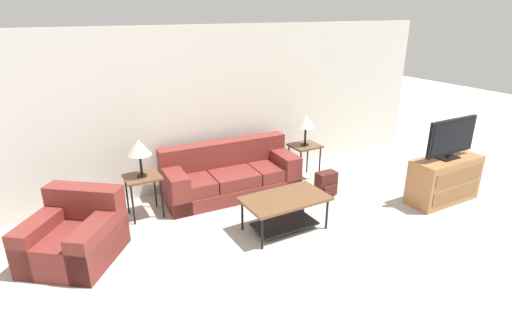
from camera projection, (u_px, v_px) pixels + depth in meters
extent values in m
cube|color=silver|center=(218.00, 107.00, 6.59)|extent=(8.58, 0.06, 2.60)
cube|color=maroon|center=(232.00, 188.00, 6.45)|extent=(2.18, 0.95, 0.22)
cube|color=maroon|center=(189.00, 184.00, 6.06)|extent=(0.73, 0.79, 0.20)
cube|color=maroon|center=(232.00, 176.00, 6.36)|extent=(0.73, 0.79, 0.20)
cube|color=maroon|center=(271.00, 169.00, 6.65)|extent=(0.73, 0.79, 0.20)
cube|color=maroon|center=(224.00, 153.00, 6.51)|extent=(2.15, 0.37, 0.40)
cube|color=maroon|center=(175.00, 188.00, 6.00)|extent=(0.32, 0.86, 0.58)
cube|color=maroon|center=(282.00, 168.00, 6.77)|extent=(0.32, 0.86, 0.58)
cube|color=maroon|center=(74.00, 245.00, 4.73)|extent=(1.34, 1.34, 0.40)
cube|color=maroon|center=(85.00, 201.00, 4.92)|extent=(0.90, 0.78, 0.40)
cube|color=maroon|center=(46.00, 236.00, 4.75)|extent=(0.80, 0.92, 0.56)
cube|color=maroon|center=(100.00, 241.00, 4.66)|extent=(0.80, 0.92, 0.56)
cube|color=brown|center=(285.00, 199.00, 5.29)|extent=(1.13, 0.65, 0.04)
cylinder|color=black|center=(262.00, 233.00, 4.93)|extent=(0.03, 0.03, 0.44)
cylinder|color=black|center=(327.00, 214.00, 5.39)|extent=(0.03, 0.03, 0.44)
cylinder|color=black|center=(242.00, 215.00, 5.36)|extent=(0.03, 0.03, 0.44)
cylinder|color=black|center=(304.00, 199.00, 5.83)|extent=(0.03, 0.03, 0.44)
cube|color=black|center=(284.00, 224.00, 5.43)|extent=(0.85, 0.46, 0.02)
cube|color=brown|center=(142.00, 177.00, 5.61)|extent=(0.49, 0.44, 0.03)
cylinder|color=black|center=(133.00, 205.00, 5.48)|extent=(0.03, 0.03, 0.59)
cylinder|color=black|center=(162.00, 199.00, 5.66)|extent=(0.03, 0.03, 0.59)
cylinder|color=black|center=(127.00, 195.00, 5.77)|extent=(0.03, 0.03, 0.59)
cylinder|color=black|center=(155.00, 189.00, 5.96)|extent=(0.03, 0.03, 0.59)
cube|color=brown|center=(305.00, 146.00, 6.89)|extent=(0.49, 0.44, 0.03)
cylinder|color=black|center=(300.00, 168.00, 6.76)|extent=(0.03, 0.03, 0.59)
cylinder|color=black|center=(320.00, 163.00, 6.95)|extent=(0.03, 0.03, 0.59)
cylinder|color=black|center=(289.00, 161.00, 7.05)|extent=(0.03, 0.03, 0.59)
cylinder|color=black|center=(307.00, 157.00, 7.24)|extent=(0.03, 0.03, 0.59)
cylinder|color=black|center=(142.00, 176.00, 5.60)|extent=(0.14, 0.14, 0.02)
cylinder|color=black|center=(141.00, 165.00, 5.54)|extent=(0.04, 0.04, 0.30)
cone|color=beige|center=(139.00, 147.00, 5.45)|extent=(0.33, 0.33, 0.22)
cylinder|color=black|center=(305.00, 144.00, 6.88)|extent=(0.14, 0.14, 0.02)
cylinder|color=black|center=(305.00, 135.00, 6.83)|extent=(0.04, 0.04, 0.30)
cone|color=beige|center=(306.00, 121.00, 6.73)|extent=(0.33, 0.33, 0.22)
cube|color=#A87042|center=(444.00, 180.00, 6.15)|extent=(1.17, 0.46, 0.71)
cube|color=brown|center=(460.00, 176.00, 5.90)|extent=(1.03, 0.01, 0.20)
cube|color=brown|center=(456.00, 193.00, 6.00)|extent=(1.03, 0.01, 0.20)
cube|color=black|center=(448.00, 158.00, 6.02)|extent=(0.34, 0.20, 0.02)
cube|color=black|center=(448.00, 155.00, 6.01)|extent=(0.06, 0.04, 0.05)
cube|color=black|center=(452.00, 137.00, 5.91)|extent=(0.98, 0.05, 0.54)
cube|color=black|center=(453.00, 137.00, 5.88)|extent=(0.90, 0.01, 0.48)
cube|color=#4C1E19|center=(326.00, 183.00, 6.40)|extent=(0.33, 0.19, 0.39)
cube|color=#4C1E19|center=(330.00, 190.00, 6.34)|extent=(0.25, 0.05, 0.16)
cylinder|color=#4C1E19|center=(317.00, 181.00, 6.45)|extent=(0.02, 0.02, 0.29)
cylinder|color=#4C1E19|center=(326.00, 179.00, 6.53)|extent=(0.02, 0.02, 0.29)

